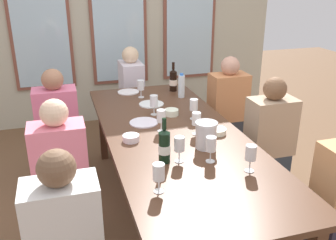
# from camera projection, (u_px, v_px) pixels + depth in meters

# --- Properties ---
(ground_plane) EXTENTS (12.00, 12.00, 0.00)m
(ground_plane) POSITION_uv_depth(u_px,v_px,m) (174.00, 215.00, 3.12)
(ground_plane) COLOR brown
(back_wall_with_windows) EXTENTS (4.21, 0.10, 2.90)m
(back_wall_with_windows) POSITION_uv_depth(u_px,v_px,m) (118.00, 9.00, 4.69)
(back_wall_with_windows) COLOR #BBB79F
(back_wall_with_windows) RESTS_ON ground
(dining_table) EXTENTS (1.01, 2.58, 0.74)m
(dining_table) POSITION_uv_depth(u_px,v_px,m) (174.00, 141.00, 2.87)
(dining_table) COLOR #503221
(dining_table) RESTS_ON ground
(white_plate_0) EXTENTS (0.22, 0.22, 0.01)m
(white_plate_0) POSITION_uv_depth(u_px,v_px,m) (128.00, 92.00, 3.82)
(white_plate_0) COLOR white
(white_plate_0) RESTS_ON dining_table
(white_plate_1) EXTENTS (0.23, 0.23, 0.01)m
(white_plate_1) POSITION_uv_depth(u_px,v_px,m) (144.00, 123.00, 3.04)
(white_plate_1) COLOR white
(white_plate_1) RESTS_ON dining_table
(white_plate_2) EXTENTS (0.23, 0.23, 0.01)m
(white_plate_2) POSITION_uv_depth(u_px,v_px,m) (151.00, 104.00, 3.47)
(white_plate_2) COLOR white
(white_plate_2) RESTS_ON dining_table
(metal_pitcher) EXTENTS (0.16, 0.16, 0.19)m
(metal_pitcher) POSITION_uv_depth(u_px,v_px,m) (206.00, 135.00, 2.59)
(metal_pitcher) COLOR silver
(metal_pitcher) RESTS_ON dining_table
(wine_bottle_0) EXTENTS (0.08, 0.08, 0.30)m
(wine_bottle_0) POSITION_uv_depth(u_px,v_px,m) (164.00, 146.00, 2.38)
(wine_bottle_0) COLOR black
(wine_bottle_0) RESTS_ON dining_table
(wine_bottle_1) EXTENTS (0.08, 0.08, 0.30)m
(wine_bottle_1) POSITION_uv_depth(u_px,v_px,m) (173.00, 80.00, 3.83)
(wine_bottle_1) COLOR black
(wine_bottle_1) RESTS_ON dining_table
(tasting_bowl_0) EXTENTS (0.15, 0.15, 0.04)m
(tasting_bowl_0) POSITION_uv_depth(u_px,v_px,m) (216.00, 131.00, 2.84)
(tasting_bowl_0) COLOR white
(tasting_bowl_0) RESTS_ON dining_table
(tasting_bowl_1) EXTENTS (0.12, 0.12, 0.05)m
(tasting_bowl_1) POSITION_uv_depth(u_px,v_px,m) (171.00, 112.00, 3.20)
(tasting_bowl_1) COLOR white
(tasting_bowl_1) RESTS_ON dining_table
(tasting_bowl_2) EXTENTS (0.12, 0.12, 0.05)m
(tasting_bowl_2) POSITION_uv_depth(u_px,v_px,m) (131.00, 138.00, 2.71)
(tasting_bowl_2) COLOR white
(tasting_bowl_2) RESTS_ON dining_table
(water_bottle) EXTENTS (0.06, 0.06, 0.24)m
(water_bottle) POSITION_uv_depth(u_px,v_px,m) (181.00, 86.00, 3.63)
(water_bottle) COLOR white
(water_bottle) RESTS_ON dining_table
(wine_glass_0) EXTENTS (0.07, 0.07, 0.17)m
(wine_glass_0) POSITION_uv_depth(u_px,v_px,m) (161.00, 117.00, 2.85)
(wine_glass_0) COLOR white
(wine_glass_0) RESTS_ON dining_table
(wine_glass_1) EXTENTS (0.07, 0.07, 0.17)m
(wine_glass_1) POSITION_uv_depth(u_px,v_px,m) (154.00, 102.00, 3.18)
(wine_glass_1) COLOR white
(wine_glass_1) RESTS_ON dining_table
(wine_glass_2) EXTENTS (0.07, 0.07, 0.17)m
(wine_glass_2) POSITION_uv_depth(u_px,v_px,m) (179.00, 145.00, 2.38)
(wine_glass_2) COLOR white
(wine_glass_2) RESTS_ON dining_table
(wine_glass_3) EXTENTS (0.07, 0.07, 0.17)m
(wine_glass_3) POSITION_uv_depth(u_px,v_px,m) (251.00, 153.00, 2.27)
(wine_glass_3) COLOR white
(wine_glass_3) RESTS_ON dining_table
(wine_glass_4) EXTENTS (0.07, 0.07, 0.17)m
(wine_glass_4) POSITION_uv_depth(u_px,v_px,m) (211.00, 145.00, 2.38)
(wine_glass_4) COLOR white
(wine_glass_4) RESTS_ON dining_table
(wine_glass_5) EXTENTS (0.07, 0.07, 0.17)m
(wine_glass_5) POSITION_uv_depth(u_px,v_px,m) (194.00, 105.00, 3.09)
(wine_glass_5) COLOR white
(wine_glass_5) RESTS_ON dining_table
(wine_glass_6) EXTENTS (0.07, 0.07, 0.17)m
(wine_glass_6) POSITION_uv_depth(u_px,v_px,m) (159.00, 173.00, 2.05)
(wine_glass_6) COLOR white
(wine_glass_6) RESTS_ON dining_table
(wine_glass_7) EXTENTS (0.07, 0.07, 0.17)m
(wine_glass_7) POSITION_uv_depth(u_px,v_px,m) (196.00, 119.00, 2.79)
(wine_glass_7) COLOR white
(wine_glass_7) RESTS_ON dining_table
(wine_glass_8) EXTENTS (0.07, 0.07, 0.17)m
(wine_glass_8) POSITION_uv_depth(u_px,v_px,m) (141.00, 85.00, 3.62)
(wine_glass_8) COLOR white
(wine_glass_8) RESTS_ON dining_table
(seated_person_0) EXTENTS (0.38, 0.24, 1.11)m
(seated_person_0) POSITION_uv_depth(u_px,v_px,m) (59.00, 131.00, 3.43)
(seated_person_0) COLOR #342536
(seated_person_0) RESTS_ON ground
(seated_person_1) EXTENTS (0.38, 0.24, 1.11)m
(seated_person_1) POSITION_uv_depth(u_px,v_px,m) (227.00, 112.00, 3.90)
(seated_person_1) COLOR #32353B
(seated_person_1) RESTS_ON ground
(seated_person_4) EXTENTS (0.38, 0.24, 1.11)m
(seated_person_4) POSITION_uv_depth(u_px,v_px,m) (62.00, 177.00, 2.66)
(seated_person_4) COLOR #2D2F3F
(seated_person_4) RESTS_ON ground
(seated_person_5) EXTENTS (0.38, 0.24, 1.11)m
(seated_person_5) POSITION_uv_depth(u_px,v_px,m) (269.00, 144.00, 3.17)
(seated_person_5) COLOR #2D3742
(seated_person_5) RESTS_ON ground
(seated_person_6) EXTENTS (0.24, 0.38, 1.11)m
(seated_person_6) POSITION_uv_depth(u_px,v_px,m) (132.00, 96.00, 4.39)
(seated_person_6) COLOR #332533
(seated_person_6) RESTS_ON ground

